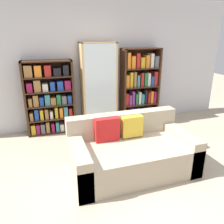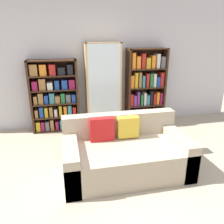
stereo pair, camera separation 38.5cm
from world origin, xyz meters
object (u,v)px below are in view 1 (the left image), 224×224
Objects in this scene: bookshelf_right at (140,88)px; display_cabinet at (99,87)px; couch at (130,152)px; bookshelf_left at (50,99)px; wine_bottle at (139,133)px.

display_cabinet is at bearing -179.03° from bookshelf_right.
couch is 2.10m from bookshelf_right.
couch is 1.20× the size of bookshelf_left.
bookshelf_left is at bearing -180.00° from bookshelf_right.
bookshelf_right is at bearing 0.00° from bookshelf_left.
display_cabinet reaches higher than couch.
couch is at bearing -89.72° from display_cabinet.
bookshelf_left is 0.88× the size of bookshelf_right.
bookshelf_left is at bearing 149.25° from wine_bottle.
bookshelf_left reaches higher than couch.
couch is 1.88m from display_cabinet.
bookshelf_right is (0.97, 0.02, -0.09)m from display_cabinet.
bookshelf_right is at bearing 65.83° from wine_bottle.
display_cabinet is 5.13× the size of wine_bottle.
bookshelf_right is 4.77× the size of wine_bottle.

